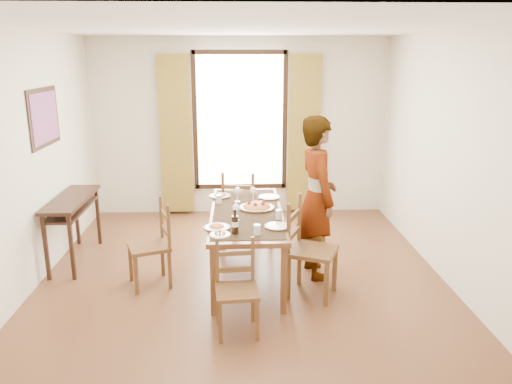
{
  "coord_description": "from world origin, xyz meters",
  "views": [
    {
      "loc": [
        -0.05,
        -5.16,
        2.45
      ],
      "look_at": [
        0.15,
        0.04,
        1.0
      ],
      "focal_mm": 35.0,
      "sensor_mm": 36.0,
      "label": 1
    }
  ],
  "objects_px": {
    "pasta_platter": "(257,205)",
    "console_table": "(72,207)",
    "dining_table": "(247,217)",
    "man": "(317,198)"
  },
  "relations": [
    {
      "from": "pasta_platter",
      "to": "console_table",
      "type": "bearing_deg",
      "value": 169.93
    },
    {
      "from": "console_table",
      "to": "dining_table",
      "type": "height_order",
      "value": "console_table"
    },
    {
      "from": "man",
      "to": "dining_table",
      "type": "bearing_deg",
      "value": 78.46
    },
    {
      "from": "dining_table",
      "to": "console_table",
      "type": "bearing_deg",
      "value": 167.24
    },
    {
      "from": "dining_table",
      "to": "pasta_platter",
      "type": "distance_m",
      "value": 0.18
    },
    {
      "from": "console_table",
      "to": "dining_table",
      "type": "distance_m",
      "value": 2.13
    },
    {
      "from": "console_table",
      "to": "pasta_platter",
      "type": "distance_m",
      "value": 2.23
    },
    {
      "from": "dining_table",
      "to": "pasta_platter",
      "type": "relative_size",
      "value": 4.9
    },
    {
      "from": "pasta_platter",
      "to": "dining_table",
      "type": "bearing_deg",
      "value": -145.37
    },
    {
      "from": "dining_table",
      "to": "man",
      "type": "distance_m",
      "value": 0.81
    }
  ]
}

